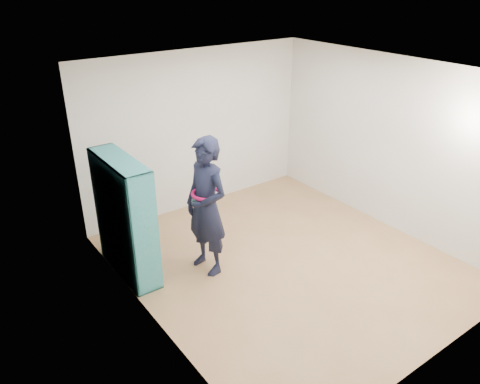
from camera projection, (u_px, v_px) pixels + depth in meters
floor at (285, 261)px, 6.50m from camera, size 4.50×4.50×0.00m
ceiling at (294, 72)px, 5.37m from camera, size 4.50×4.50×0.00m
wall_left at (145, 221)px, 4.87m from camera, size 0.02×4.50×2.60m
wall_right at (390, 144)px, 6.99m from camera, size 0.02×4.50×2.60m
wall_back at (197, 131)px, 7.58m from camera, size 4.00×0.02×2.60m
wall_front at (452, 255)px, 4.29m from camera, size 4.00×0.02×2.60m
bookshelf at (123, 220)px, 5.96m from camera, size 0.35×1.21×1.61m
person at (206, 207)px, 5.96m from camera, size 0.53×0.73×1.86m
smartphone at (194, 199)px, 5.88m from camera, size 0.04×0.09×0.13m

